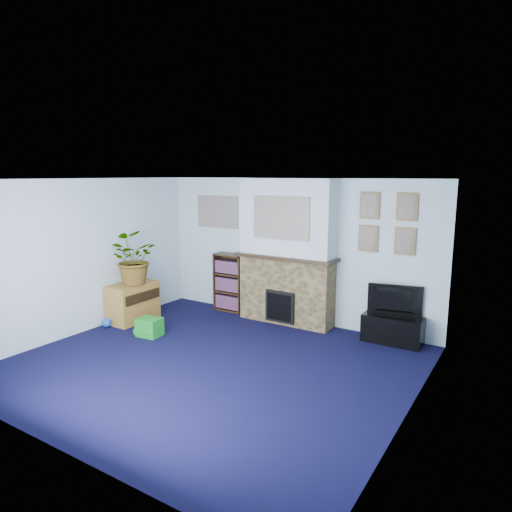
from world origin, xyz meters
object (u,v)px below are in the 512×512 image
Objects in this scene: tv_stand at (393,328)px; bookshelf at (230,284)px; sideboard at (133,301)px; television at (394,301)px.

bookshelf is at bearing 178.53° from tv_stand.
tv_stand is 1.04× the size of sideboard.
tv_stand is 2.99m from bookshelf.
tv_stand is at bearing 78.00° from television.
tv_stand is 1.10× the size of television.
bookshelf reaches higher than tv_stand.
bookshelf reaches higher than sideboard.
television is at bearing 18.08° from sideboard.
television reaches higher than sideboard.
television is 0.94× the size of sideboard.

